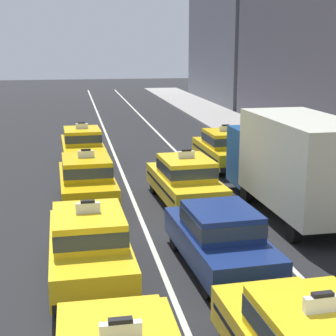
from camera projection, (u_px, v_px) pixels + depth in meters
The scene contains 11 objects.
lane_stripe_left_center at pixel (118, 163), 24.48m from camera, with size 0.14×80.00×0.01m, color silver.
lane_stripe_center_right at pixel (185, 160), 25.04m from camera, with size 0.14×80.00×0.01m, color silver.
taxi_left_second at pixel (89, 243), 12.26m from camera, with size 1.92×4.60×1.96m.
taxi_left_third at pixel (87, 179), 18.07m from camera, with size 1.96×4.61×1.96m.
taxi_left_fourth at pixel (82, 145), 24.11m from camera, with size 1.98×4.62×1.96m.
sedan_center_second at pixel (220, 236), 12.78m from camera, with size 1.99×4.39×1.58m.
taxi_center_third at pixel (185, 180), 17.99m from camera, with size 2.05×4.65×1.96m.
box_truck_right_second at pixel (292, 161), 16.77m from camera, with size 2.38×6.99×3.27m.
taxi_right_third at pixel (224, 148), 23.42m from camera, with size 1.90×4.59×1.96m.
pedestrian_near_crosswalk at pixel (268, 131), 27.49m from camera, with size 0.36×0.24×1.57m.
pedestrian_trailing at pixel (294, 140), 25.30m from camera, with size 0.47×0.24×1.53m.
Camera 1 is at (-3.62, -3.90, 5.43)m, focal length 55.97 mm.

